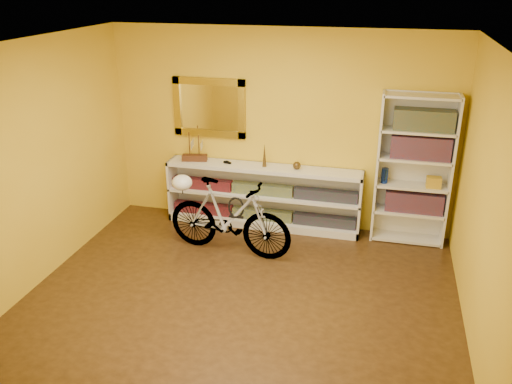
% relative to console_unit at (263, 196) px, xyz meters
% --- Properties ---
extents(floor, '(4.50, 4.00, 0.01)m').
position_rel_console_unit_xyz_m(floor, '(0.18, -1.81, -0.43)').
color(floor, '#331F0E').
rests_on(floor, ground).
extents(ceiling, '(4.50, 4.00, 0.01)m').
position_rel_console_unit_xyz_m(ceiling, '(0.18, -1.81, 2.18)').
color(ceiling, silver).
rests_on(ceiling, ground).
extents(back_wall, '(4.50, 0.01, 2.60)m').
position_rel_console_unit_xyz_m(back_wall, '(0.18, 0.19, 0.88)').
color(back_wall, gold).
rests_on(back_wall, ground).
extents(left_wall, '(0.01, 4.00, 2.60)m').
position_rel_console_unit_xyz_m(left_wall, '(-2.07, -1.81, 0.88)').
color(left_wall, gold).
rests_on(left_wall, ground).
extents(right_wall, '(0.01, 4.00, 2.60)m').
position_rel_console_unit_xyz_m(right_wall, '(2.44, -1.81, 0.88)').
color(right_wall, gold).
rests_on(right_wall, ground).
extents(gilt_mirror, '(0.98, 0.06, 0.78)m').
position_rel_console_unit_xyz_m(gilt_mirror, '(-0.77, 0.15, 1.12)').
color(gilt_mirror, olive).
rests_on(gilt_mirror, back_wall).
extents(wall_socket, '(0.09, 0.02, 0.09)m').
position_rel_console_unit_xyz_m(wall_socket, '(1.08, 0.17, -0.17)').
color(wall_socket, silver).
rests_on(wall_socket, back_wall).
extents(console_unit, '(2.60, 0.35, 0.85)m').
position_rel_console_unit_xyz_m(console_unit, '(0.00, 0.00, 0.00)').
color(console_unit, silver).
rests_on(console_unit, floor).
extents(cd_row_lower, '(2.50, 0.13, 0.14)m').
position_rel_console_unit_xyz_m(cd_row_lower, '(0.00, -0.02, -0.26)').
color(cd_row_lower, black).
rests_on(cd_row_lower, console_unit).
extents(cd_row_upper, '(2.50, 0.13, 0.14)m').
position_rel_console_unit_xyz_m(cd_row_upper, '(0.00, -0.02, 0.11)').
color(cd_row_upper, navy).
rests_on(cd_row_upper, console_unit).
extents(model_ship, '(0.35, 0.19, 0.40)m').
position_rel_console_unit_xyz_m(model_ship, '(-0.95, 0.00, 0.62)').
color(model_ship, '#3D1F11').
rests_on(model_ship, console_unit).
extents(toy_car, '(0.00, 0.00, 0.00)m').
position_rel_console_unit_xyz_m(toy_car, '(-0.49, 0.00, 0.43)').
color(toy_car, black).
rests_on(toy_car, console_unit).
extents(bronze_ornament, '(0.05, 0.05, 0.31)m').
position_rel_console_unit_xyz_m(bronze_ornament, '(0.02, 0.00, 0.58)').
color(bronze_ornament, '#4E3A1A').
rests_on(bronze_ornament, console_unit).
extents(decorative_orb, '(0.10, 0.10, 0.10)m').
position_rel_console_unit_xyz_m(decorative_orb, '(0.45, 0.00, 0.48)').
color(decorative_orb, '#4E3A1A').
rests_on(decorative_orb, console_unit).
extents(bookcase, '(0.90, 0.30, 1.90)m').
position_rel_console_unit_xyz_m(bookcase, '(1.89, 0.03, 0.52)').
color(bookcase, silver).
rests_on(bookcase, floor).
extents(book_row_a, '(0.70, 0.22, 0.26)m').
position_rel_console_unit_xyz_m(book_row_a, '(1.94, 0.03, 0.12)').
color(book_row_a, maroon).
rests_on(book_row_a, bookcase).
extents(book_row_b, '(0.70, 0.22, 0.28)m').
position_rel_console_unit_xyz_m(book_row_b, '(1.94, 0.03, 0.83)').
color(book_row_b, maroon).
rests_on(book_row_b, bookcase).
extents(book_row_c, '(0.70, 0.22, 0.25)m').
position_rel_console_unit_xyz_m(book_row_c, '(1.94, 0.03, 1.16)').
color(book_row_c, '#185056').
rests_on(book_row_c, bookcase).
extents(travel_mug, '(0.09, 0.09, 0.19)m').
position_rel_console_unit_xyz_m(travel_mug, '(1.55, 0.01, 0.44)').
color(travel_mug, navy).
rests_on(travel_mug, bookcase).
extents(red_tin, '(0.16, 0.16, 0.18)m').
position_rel_console_unit_xyz_m(red_tin, '(1.69, 0.06, 1.13)').
color(red_tin, maroon).
rests_on(red_tin, bookcase).
extents(yellow_bag, '(0.18, 0.12, 0.14)m').
position_rel_console_unit_xyz_m(yellow_bag, '(2.14, -0.01, 0.41)').
color(yellow_bag, gold).
rests_on(yellow_bag, bookcase).
extents(bicycle, '(0.61, 1.65, 0.95)m').
position_rel_console_unit_xyz_m(bicycle, '(-0.22, -0.84, 0.05)').
color(bicycle, silver).
rests_on(bicycle, floor).
extents(helmet, '(0.25, 0.24, 0.19)m').
position_rel_console_unit_xyz_m(helmet, '(-0.83, -0.76, 0.41)').
color(helmet, white).
rests_on(helmet, bicycle).
extents(u_lock, '(0.20, 0.02, 0.20)m').
position_rel_console_unit_xyz_m(u_lock, '(-0.13, -0.85, 0.19)').
color(u_lock, black).
rests_on(u_lock, bicycle).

